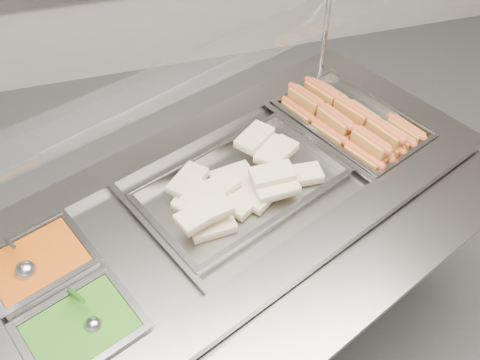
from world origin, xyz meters
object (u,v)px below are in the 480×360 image
object	(u,v)px
pan_hotdogs	(350,127)
ladle	(25,269)
sneeze_guard	(185,75)
pan_wraps	(242,188)
steam_counter	(231,266)
serving_spoon	(90,320)

from	to	relation	value
pan_hotdogs	ladle	world-z (taller)	ladle
sneeze_guard	pan_hotdogs	world-z (taller)	sneeze_guard
pan_wraps	ladle	distance (m)	0.74
steam_counter	serving_spoon	world-z (taller)	serving_spoon
sneeze_guard	ladle	distance (m)	0.76
pan_hotdogs	serving_spoon	distance (m)	1.23
serving_spoon	pan_hotdogs	bearing A→B (deg)	30.07
sneeze_guard	pan_hotdogs	size ratio (longest dim) A/B	2.55
serving_spoon	sneeze_guard	bearing A→B (deg)	54.11
sneeze_guard	pan_wraps	world-z (taller)	sneeze_guard
sneeze_guard	serving_spoon	xyz separation A→B (m)	(-0.41, -0.57, -0.35)
steam_counter	pan_wraps	bearing A→B (deg)	23.18
steam_counter	ladle	xyz separation A→B (m)	(-0.67, -0.15, 0.45)
ladle	serving_spoon	bearing A→B (deg)	-52.81
pan_wraps	ladle	xyz separation A→B (m)	(-0.72, -0.17, 0.03)
pan_wraps	steam_counter	bearing A→B (deg)	-156.82
steam_counter	pan_wraps	distance (m)	0.42
serving_spoon	steam_counter	bearing A→B (deg)	36.88
pan_hotdogs	serving_spoon	size ratio (longest dim) A/B	3.82
pan_wraps	ladle	bearing A→B (deg)	-166.76
pan_hotdogs	serving_spoon	xyz separation A→B (m)	(-1.06, -0.61, 0.05)
steam_counter	pan_hotdogs	xyz separation A→B (m)	(0.56, 0.24, 0.40)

